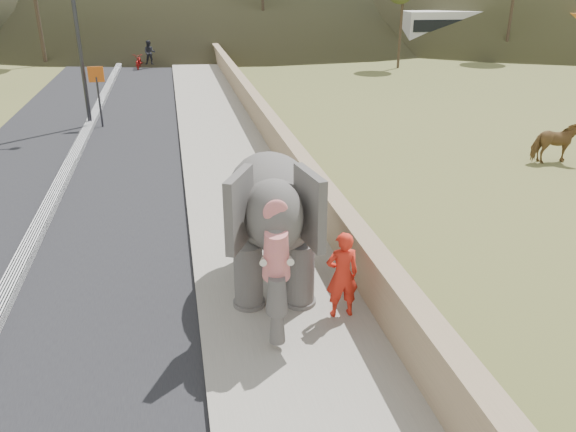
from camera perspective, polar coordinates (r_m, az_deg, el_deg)
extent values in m
plane|color=olive|center=(10.13, -0.34, -10.48)|extent=(160.00, 160.00, 0.00)
cube|color=black|center=(19.40, -21.13, 4.82)|extent=(7.00, 120.00, 0.03)
cube|color=black|center=(19.38, -21.17, 5.08)|extent=(0.35, 120.00, 0.22)
cube|color=#9E9687|center=(19.16, -6.24, 6.23)|extent=(3.00, 120.00, 0.15)
cube|color=tan|center=(19.24, -1.37, 7.91)|extent=(0.30, 120.00, 1.10)
cylinder|color=#2A2A2F|center=(23.89, -20.72, 17.90)|extent=(0.16, 0.16, 8.00)
cylinder|color=#2D2D33|center=(23.93, -18.59, 10.87)|extent=(0.08, 0.08, 2.00)
cube|color=#CB5613|center=(23.74, -18.93, 13.46)|extent=(0.60, 0.05, 0.60)
imported|color=brown|center=(20.19, 25.68, 6.72)|extent=(1.60, 0.74, 1.35)
imported|color=silver|center=(48.98, 13.75, 16.81)|extent=(4.52, 2.69, 1.44)
cube|color=silver|center=(49.82, 18.02, 17.43)|extent=(11.13, 3.15, 3.10)
imported|color=red|center=(9.63, 5.53, -5.96)|extent=(0.58, 0.38, 1.58)
imported|color=maroon|center=(39.39, -14.91, 14.95)|extent=(0.80, 1.91, 0.98)
imported|color=black|center=(39.30, -13.88, 15.81)|extent=(0.80, 0.65, 1.54)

